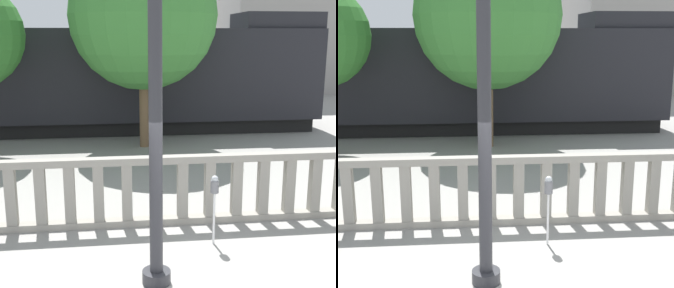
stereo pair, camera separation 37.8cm
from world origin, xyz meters
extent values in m
cube|color=gray|center=(0.00, 3.25, 0.07)|extent=(14.91, 0.24, 0.14)
cube|color=gray|center=(0.00, 3.25, 1.33)|extent=(14.91, 0.24, 0.14)
cube|color=gray|center=(-3.29, 3.25, 0.70)|extent=(0.20, 0.20, 1.12)
cube|color=gray|center=(-2.74, 3.25, 0.70)|extent=(0.20, 0.20, 1.12)
cube|color=gray|center=(-2.19, 3.25, 0.70)|extent=(0.20, 0.20, 1.12)
cube|color=gray|center=(-1.65, 3.25, 0.70)|extent=(0.20, 0.20, 1.12)
cube|color=gray|center=(-1.10, 3.25, 0.70)|extent=(0.20, 0.20, 1.12)
cube|color=gray|center=(-0.55, 3.25, 0.70)|extent=(0.20, 0.20, 1.12)
cube|color=gray|center=(0.00, 3.25, 0.70)|extent=(0.20, 0.20, 1.12)
cube|color=gray|center=(0.55, 3.25, 0.70)|extent=(0.20, 0.20, 1.12)
cube|color=gray|center=(1.10, 3.25, 0.70)|extent=(0.20, 0.20, 1.12)
cube|color=gray|center=(1.65, 3.25, 0.70)|extent=(0.20, 0.20, 1.12)
cube|color=gray|center=(2.19, 3.25, 0.70)|extent=(0.20, 0.20, 1.12)
cube|color=gray|center=(2.74, 3.25, 0.70)|extent=(0.20, 0.20, 1.12)
cylinder|color=#2D2D33|center=(-0.75, 0.99, 0.10)|extent=(0.43, 0.43, 0.20)
cylinder|color=#2D2D33|center=(-0.75, 0.99, 2.84)|extent=(0.20, 0.20, 5.27)
cylinder|color=silver|center=(0.42, 2.24, 0.48)|extent=(0.04, 0.04, 0.97)
cylinder|color=slate|center=(0.42, 2.24, 1.08)|extent=(0.15, 0.15, 0.22)
sphere|color=#B2B7BC|center=(0.42, 2.24, 1.22)|extent=(0.12, 0.12, 0.12)
cube|color=black|center=(-4.46, 12.84, 0.28)|extent=(21.80, 2.39, 0.55)
cube|color=black|center=(-4.46, 12.84, 2.24)|extent=(22.24, 2.98, 3.38)
cube|color=black|center=(5.16, 12.84, 4.23)|extent=(3.00, 2.68, 0.60)
cube|color=black|center=(-2.47, 24.62, 0.28)|extent=(25.12, 2.16, 0.55)
cube|color=#4C5156|center=(-2.47, 24.62, 2.20)|extent=(25.63, 2.70, 3.29)
cube|color=#4C5156|center=(8.84, 24.62, 4.14)|extent=(3.00, 2.43, 0.60)
cylinder|color=brown|center=(-0.26, 10.00, 1.26)|extent=(0.31, 0.31, 2.53)
sphere|color=#387A33|center=(-0.26, 10.00, 4.32)|extent=(4.78, 4.78, 4.78)
camera|label=1|loc=(-1.37, -5.45, 3.68)|focal=50.00mm
camera|label=2|loc=(-0.99, -5.49, 3.68)|focal=50.00mm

